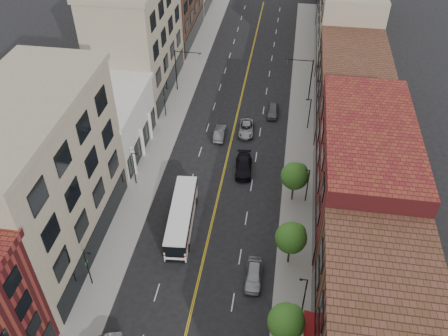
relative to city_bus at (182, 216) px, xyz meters
The scene contains 26 objects.
sidewalk_left 18.66m from the city_bus, 110.75° to the left, with size 4.00×110.00×0.15m, color gray.
sidewalk_right 22.01m from the city_bus, 52.34° to the left, with size 4.00×110.00×0.15m, color gray.
bldg_l_tanoffice 16.10m from the city_bus, 161.22° to the right, with size 10.00×22.00×18.00m, color gray.
bldg_l_white 19.21m from the city_bus, 135.44° to the left, with size 10.00×14.00×8.00m, color silver.
bldg_l_far_a 34.07m from the city_bus, 114.09° to the left, with size 10.00×20.00×18.00m, color gray.
bldg_l_far_b 52.50m from the city_bus, 105.09° to the left, with size 10.00×20.00×15.00m, color #503120.
bldg_r_mid 21.82m from the city_bus, 17.35° to the left, with size 10.00×22.00×12.00m, color maroon.
bldg_r_far_a 34.31m from the city_bus, 53.29° to the left, with size 10.00×20.00×10.00m, color #503120.
bldg_r_far_b 52.78m from the city_bus, 67.12° to the left, with size 10.00×22.00×14.00m, color gray.
tree_r_1 18.80m from the city_bus, 46.62° to the right, with size 3.40×3.40×5.59m.
tree_r_2 13.51m from the city_bus, 15.50° to the right, with size 3.40×3.40×5.59m.
tree_r_3 14.54m from the city_bus, 26.74° to the left, with size 3.40×3.40×5.59m.
lamp_l_1 12.29m from the city_bus, 128.07° to the right, with size 0.81×0.55×5.05m.
lamp_l_2 9.96m from the city_bus, 139.75° to the left, with size 0.81×0.55×5.05m.
lamp_l_3 23.65m from the city_bus, 108.61° to the left, with size 0.81×0.55×5.05m.
lamp_r_1 17.34m from the city_bus, 33.81° to the right, with size 0.81×0.55×5.05m.
lamp_r_2 15.77m from the city_bus, 23.94° to the left, with size 0.81×0.55×5.05m.
lamp_r_3 26.62m from the city_bus, 57.30° to the left, with size 0.81×0.55×5.05m.
signal_mast_left 31.28m from the city_bus, 102.71° to the left, with size 4.49×0.18×7.20m.
signal_mast_right 33.45m from the city_bus, 65.75° to the left, with size 4.49×0.18×7.20m.
city_bus is the anchor object (origin of this frame).
car_parked_far 11.30m from the city_bus, 35.09° to the right, with size 1.85×4.60×1.57m, color #929599.
car_lane_behind 18.41m from the city_bus, 84.96° to the left, with size 1.51×4.32×1.42m, color #505155.
car_lane_a 12.71m from the city_bus, 61.68° to the left, with size 2.19×5.38×1.56m, color black.
car_lane_b 20.79m from the city_bus, 75.13° to the left, with size 2.22×4.82×1.34m, color #94969B.
car_lane_c 26.93m from the city_bus, 70.66° to the left, with size 1.71×4.24×1.45m, color #57585D.
Camera 1 is at (7.34, -19.94, 41.74)m, focal length 38.00 mm.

